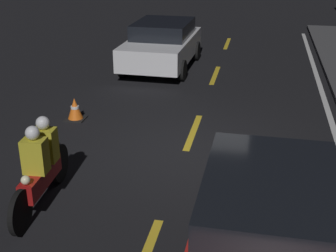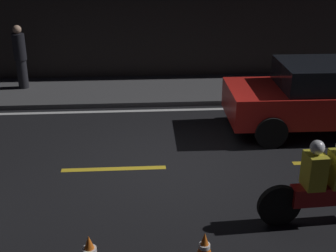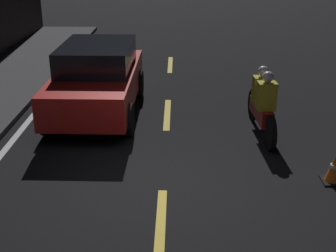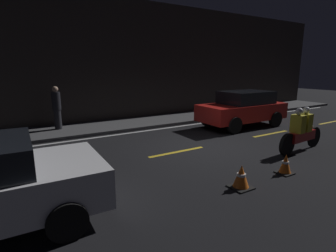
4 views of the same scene
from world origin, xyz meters
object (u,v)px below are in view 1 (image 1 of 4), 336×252
Objects in this scene: sedan_white at (162,44)px; traffic_cone_mid at (46,136)px; taxi_red at (268,226)px; traffic_cone_near at (75,109)px; motorcycle at (41,166)px.

sedan_white reaches higher than traffic_cone_mid.
taxi_red is at bearing 54.04° from traffic_cone_mid.
taxi_red is at bearing 20.88° from sedan_white.
taxi_red reaches higher than traffic_cone_near.
traffic_cone_mid is (6.40, -1.05, -0.54)m from sedan_white.
motorcycle reaches higher than traffic_cone_near.
taxi_red reaches higher than motorcycle.
taxi_red reaches higher than sedan_white.
sedan_white is at bearing 170.72° from traffic_cone_mid.
motorcycle is 3.67m from traffic_cone_near.
sedan_white reaches higher than traffic_cone_near.
traffic_cone_near is at bearing -179.96° from traffic_cone_mid.
sedan_white is 6.51m from traffic_cone_mid.
taxi_red is 1.79× the size of motorcycle.
taxi_red is (9.60, 3.37, 0.06)m from sedan_white.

